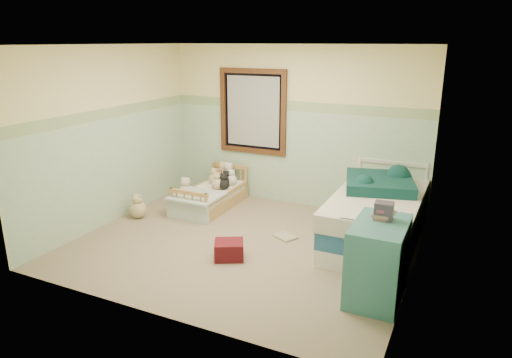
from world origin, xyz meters
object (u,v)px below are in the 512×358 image
at_px(dresser, 378,261).
at_px(red_pillow, 229,250).
at_px(twin_bed_frame, 375,235).
at_px(plush_floor_cream, 186,192).
at_px(floor_book, 285,237).
at_px(plush_floor_tan, 138,210).
at_px(toddler_bed_frame, 211,201).

relative_size(dresser, red_pillow, 2.36).
bearing_deg(twin_bed_frame, dresser, -78.17).
bearing_deg(plush_floor_cream, floor_book, -20.01).
bearing_deg(plush_floor_tan, red_pillow, -17.69).
relative_size(plush_floor_tan, red_pillow, 0.72).
bearing_deg(plush_floor_tan, floor_book, 6.74).
xyz_separation_m(plush_floor_tan, red_pillow, (1.87, -0.60, -0.02)).
height_order(dresser, floor_book, dresser).
xyz_separation_m(twin_bed_frame, floor_book, (-1.12, -0.36, -0.10)).
relative_size(dresser, floor_book, 2.83).
height_order(plush_floor_cream, plush_floor_tan, same).
height_order(plush_floor_cream, floor_book, plush_floor_cream).
distance_m(red_pillow, floor_book, 0.95).
height_order(plush_floor_tan, floor_book, plush_floor_tan).
relative_size(toddler_bed_frame, dresser, 1.62).
distance_m(toddler_bed_frame, twin_bed_frame, 2.66).
relative_size(toddler_bed_frame, floor_book, 4.57).
xyz_separation_m(dresser, floor_book, (-1.41, 0.99, -0.40)).
height_order(plush_floor_cream, dresser, dresser).
xyz_separation_m(plush_floor_tan, floor_book, (2.26, 0.27, -0.11)).
relative_size(plush_floor_tan, dresser, 0.31).
xyz_separation_m(red_pillow, floor_book, (0.38, 0.86, -0.10)).
relative_size(twin_bed_frame, red_pillow, 5.82).
height_order(twin_bed_frame, floor_book, twin_bed_frame).
bearing_deg(twin_bed_frame, plush_floor_tan, -169.45).
relative_size(toddler_bed_frame, plush_floor_tan, 5.25).
height_order(plush_floor_tan, twin_bed_frame, plush_floor_tan).
height_order(plush_floor_tan, red_pillow, plush_floor_tan).
xyz_separation_m(twin_bed_frame, red_pillow, (-1.51, -1.23, -0.00)).
bearing_deg(red_pillow, dresser, -4.15).
bearing_deg(dresser, red_pillow, 175.85).
relative_size(plush_floor_cream, floor_book, 0.87).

